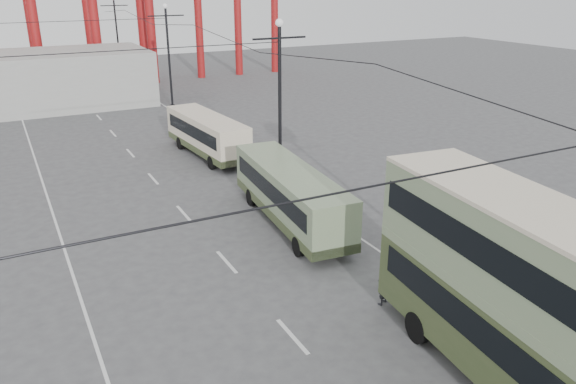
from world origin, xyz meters
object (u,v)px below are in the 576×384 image
single_decker_green (290,193)px  pedestrian (384,284)px  double_decker_bus (526,294)px  single_decker_cream (207,134)px

single_decker_green → pedestrian: size_ratio=6.07×
double_decker_bus → pedestrian: 6.06m
double_decker_bus → pedestrian: double_decker_bus is taller
single_decker_green → single_decker_cream: 12.61m
single_decker_green → single_decker_cream: bearing=93.8°
double_decker_bus → pedestrian: (-0.53, 5.54, -2.41)m
double_decker_bus → pedestrian: bearing=101.3°
double_decker_bus → single_decker_cream: 26.25m
single_decker_cream → single_decker_green: bearing=-95.7°
double_decker_bus → pedestrian: size_ratio=6.59×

